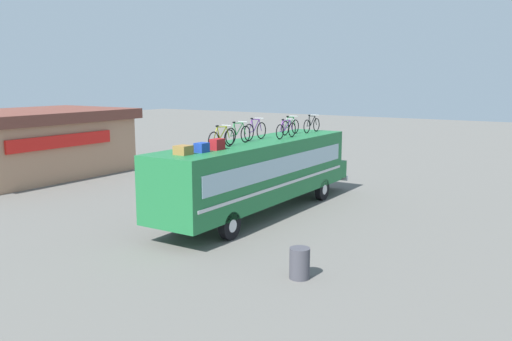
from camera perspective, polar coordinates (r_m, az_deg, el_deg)
name	(u,v)px	position (r m, az deg, el deg)	size (l,w,h in m)	color
ground_plane	(257,214)	(23.18, 0.16, -4.66)	(120.00, 120.00, 0.00)	#605E59
bus	(260,171)	(22.92, 0.38, 0.00)	(12.83, 2.61, 3.17)	#1E6B38
luggage_bag_1	(183,150)	(18.72, -7.74, 2.17)	(0.53, 0.51, 0.32)	olive
luggage_bag_2	(202,148)	(19.23, -5.79, 2.44)	(0.47, 0.38, 0.34)	#193899
luggage_bag_3	(217,144)	(19.85, -4.13, 2.79)	(0.53, 0.34, 0.41)	maroon
rooftop_bicycle_1	(222,138)	(20.40, -3.68, 3.45)	(1.66, 0.44, 0.88)	black
rooftop_bicycle_2	(238,134)	(21.70, -1.91, 3.87)	(1.75, 0.44, 0.92)	black
rooftop_bicycle_3	(255,131)	(22.99, -0.09, 4.25)	(1.71, 0.44, 0.97)	black
rooftop_bicycle_4	(286,130)	(23.76, 3.21, 4.33)	(1.74, 0.44, 0.87)	black
rooftop_bicycle_5	(290,127)	(25.35, 3.66, 4.68)	(1.65, 0.44, 0.90)	black
rooftop_bicycle_6	(312,125)	(26.48, 5.93, 4.85)	(1.69, 0.44, 0.88)	black
roadside_building	(23,144)	(34.41, -23.51, 2.64)	(12.16, 7.52, 3.90)	tan
trash_bin	(300,263)	(15.89, 4.66, -9.78)	(0.60, 0.60, 0.92)	#3F3F47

